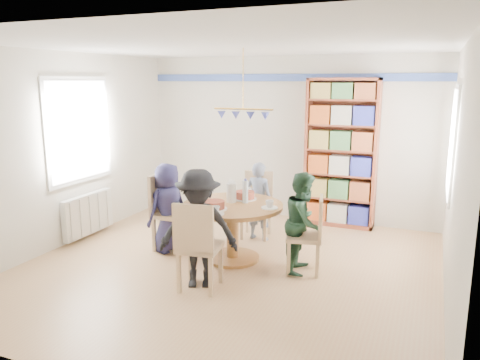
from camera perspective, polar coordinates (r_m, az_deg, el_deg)
The scene contains 14 objects.
ground at distance 5.97m, azimuth -1.51°, elevation -10.65°, with size 5.00×5.00×0.00m, color tan.
room_shell at distance 6.44m, azimuth -0.54°, elevation 6.20°, with size 5.00×5.00×5.00m.
radiator at distance 7.35m, azimuth -18.01°, elevation -3.97°, with size 0.12×1.00×0.60m.
dining_table at distance 6.06m, azimuth -0.91°, elevation -4.71°, with size 1.30×1.30×0.75m.
chair_left at distance 6.55m, azimuth -8.97°, elevation -3.38°, with size 0.49×0.49×1.05m.
chair_right at distance 5.74m, azimuth 8.65°, elevation -6.22°, with size 0.49×0.49×0.94m.
chair_far at distance 7.01m, azimuth 2.10°, elevation -2.57°, with size 0.49×0.49×0.97m.
chair_near at distance 5.18m, azimuth -5.24°, elevation -7.62°, with size 0.51×0.51×1.03m.
person_left at distance 6.43m, azimuth -8.78°, elevation -3.34°, with size 0.60×0.39×1.22m, color #1A1836.
person_right at distance 5.75m, azimuth 7.77°, elevation -5.12°, with size 0.60×0.47×1.24m, color #193322.
person_far at distance 6.83m, azimuth 2.30°, elevation -2.58°, with size 0.42×0.28×1.16m, color gray.
person_near at distance 5.28m, azimuth -5.08°, elevation -5.95°, with size 0.88×0.50×1.36m, color black.
bookshelf at distance 7.57m, azimuth 12.21°, elevation 3.04°, with size 1.12×0.34×2.35m.
tableware at distance 6.02m, azimuth -1.05°, elevation -2.22°, with size 1.22×1.22×0.32m.
Camera 1 is at (2.27, -5.02, 2.31)m, focal length 35.00 mm.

